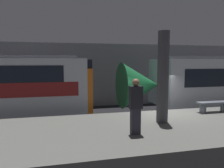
# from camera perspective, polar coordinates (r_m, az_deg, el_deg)

# --- Properties ---
(ground_plane) EXTENTS (120.00, 120.00, 0.00)m
(ground_plane) POSITION_cam_1_polar(r_m,az_deg,el_deg) (10.44, 12.70, -12.06)
(ground_plane) COLOR black
(platform) EXTENTS (40.00, 4.31, 1.01)m
(platform) POSITION_cam_1_polar(r_m,az_deg,el_deg) (8.51, 19.35, -12.87)
(platform) COLOR slate
(platform) RESTS_ON ground
(station_rear_barrier) EXTENTS (50.00, 0.15, 4.46)m
(station_rear_barrier) POSITION_cam_1_polar(r_m,az_deg,el_deg) (16.03, 2.61, 2.45)
(station_rear_barrier) COLOR gray
(station_rear_barrier) RESTS_ON ground
(support_pillar_near) EXTENTS (0.41, 0.41, 3.25)m
(support_pillar_near) POSITION_cam_1_polar(r_m,az_deg,el_deg) (7.97, 13.17, 1.73)
(support_pillar_near) COLOR #47474C
(support_pillar_near) RESTS_ON platform
(person_walking) EXTENTS (0.38, 0.24, 1.68)m
(person_walking) POSITION_cam_1_polar(r_m,az_deg,el_deg) (6.59, 6.17, -5.48)
(person_walking) COLOR #2D2D38
(person_walking) RESTS_ON platform
(platform_bench) EXTENTS (1.50, 0.40, 0.45)m
(platform_bench) POSITION_cam_1_polar(r_m,az_deg,el_deg) (10.46, 25.01, -4.83)
(platform_bench) COLOR slate
(platform_bench) RESTS_ON platform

